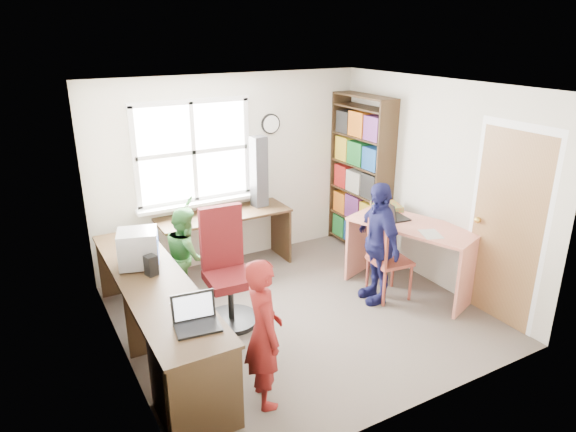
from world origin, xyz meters
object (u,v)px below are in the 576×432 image
object	(u,v)px
l_desk	(189,322)
wooden_chair	(385,257)
crt_monitor	(138,248)
laptop_left	(196,318)
person_green	(186,256)
right_desk	(412,242)
swivel_chair	(227,274)
cd_tower	(259,172)
laptop_right	(393,214)
potted_plant	(187,208)
person_red	(264,333)
person_navy	(378,243)
bookshelf	(360,178)

from	to	relation	value
l_desk	wooden_chair	world-z (taller)	wooden_chair
crt_monitor	laptop_left	bearing A→B (deg)	-68.94
laptop_left	person_green	world-z (taller)	person_green
right_desk	swivel_chair	bearing A→B (deg)	148.15
swivel_chair	cd_tower	xyz separation A→B (m)	(0.97, 1.18, 0.68)
l_desk	right_desk	xyz separation A→B (m)	(2.72, 0.15, 0.14)
swivel_chair	crt_monitor	bearing A→B (deg)	173.20
swivel_chair	laptop_right	bearing A→B (deg)	-1.22
right_desk	wooden_chair	bearing A→B (deg)	160.59
right_desk	swivel_chair	xyz separation A→B (m)	(-2.11, 0.43, -0.07)
right_desk	wooden_chair	distance (m)	0.41
l_desk	laptop_right	world-z (taller)	laptop_right
potted_plant	person_red	xyz separation A→B (m)	(-0.22, -2.44, -0.26)
cd_tower	potted_plant	xyz separation A→B (m)	(-0.98, -0.05, -0.30)
l_desk	person_red	xyz separation A→B (m)	(0.37, -0.73, 0.18)
wooden_chair	l_desk	bearing A→B (deg)	-170.56
wooden_chair	person_green	bearing A→B (deg)	158.95
potted_plant	laptop_left	bearing A→B (deg)	-107.46
swivel_chair	person_green	bearing A→B (deg)	117.04
laptop_left	potted_plant	size ratio (longest dim) A/B	1.24
person_navy	swivel_chair	bearing A→B (deg)	-93.77
swivel_chair	person_red	size ratio (longest dim) A/B	0.96
l_desk	wooden_chair	bearing A→B (deg)	3.46
right_desk	wooden_chair	xyz separation A→B (m)	(-0.40, -0.01, -0.09)
laptop_left	person_navy	distance (m)	2.44
l_desk	right_desk	size ratio (longest dim) A/B	1.89
crt_monitor	person_navy	bearing A→B (deg)	2.90
person_green	wooden_chair	bearing A→B (deg)	-108.14
swivel_chair	person_green	world-z (taller)	swivel_chair
bookshelf	swivel_chair	world-z (taller)	bookshelf
bookshelf	cd_tower	size ratio (longest dim) A/B	2.33
wooden_chair	bookshelf	bearing A→B (deg)	70.60
laptop_right	person_red	xyz separation A→B (m)	(-2.26, -1.14, -0.23)
person_green	person_navy	world-z (taller)	person_navy
wooden_chair	person_navy	world-z (taller)	person_navy
wooden_chair	person_navy	bearing A→B (deg)	174.10
cd_tower	swivel_chair	bearing A→B (deg)	-136.18
swivel_chair	potted_plant	distance (m)	1.19
bookshelf	person_green	world-z (taller)	bookshelf
right_desk	laptop_right	distance (m)	0.39
bookshelf	laptop_left	distance (m)	3.66
laptop_right	cd_tower	size ratio (longest dim) A/B	0.37
person_navy	crt_monitor	bearing A→B (deg)	-92.43
bookshelf	right_desk	bearing A→B (deg)	-100.00
crt_monitor	potted_plant	xyz separation A→B (m)	(0.82, 0.98, -0.03)
person_green	laptop_left	bearing A→B (deg)	172.99
laptop_right	person_navy	xyz separation A→B (m)	(-0.40, -0.25, -0.18)
right_desk	potted_plant	distance (m)	2.66
potted_plant	laptop_right	bearing A→B (deg)	-32.68
swivel_chair	cd_tower	world-z (taller)	cd_tower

